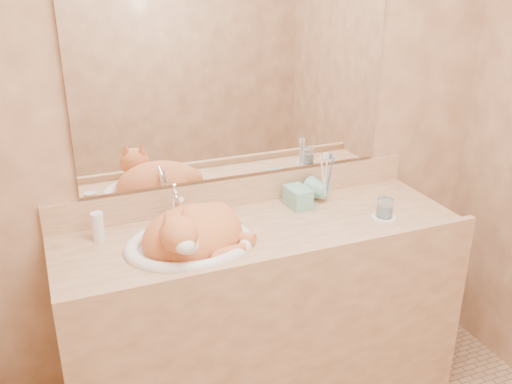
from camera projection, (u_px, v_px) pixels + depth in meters
name	position (u px, v px, depth m)	size (l,w,h in m)	color
wall_back	(237.00, 113.00, 2.30)	(2.40, 0.02, 2.50)	#916242
vanity_counter	(262.00, 320.00, 2.39)	(1.60, 0.55, 0.85)	#976844
mirror	(238.00, 79.00, 2.24)	(1.30, 0.02, 0.80)	white
sink_basin	(189.00, 228.00, 2.07)	(0.47, 0.39, 0.15)	white
faucet	(176.00, 207.00, 2.23)	(0.04, 0.11, 0.16)	white
cat	(193.00, 231.00, 2.07)	(0.39, 0.32, 0.21)	#C65E2D
soap_dispenser	(306.00, 191.00, 2.34)	(0.08, 0.09, 0.19)	#73B89F
toothbrush_cup	(326.00, 193.00, 2.44)	(0.10, 0.10, 0.09)	#73B89F
toothbrushes	(327.00, 174.00, 2.40)	(0.04, 0.04, 0.23)	silver
saucer	(384.00, 218.00, 2.31)	(0.10, 0.10, 0.01)	white
water_glass	(385.00, 208.00, 2.30)	(0.07, 0.07, 0.08)	silver
lotion_bottle	(98.00, 227.00, 2.12)	(0.05, 0.05, 0.11)	silver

